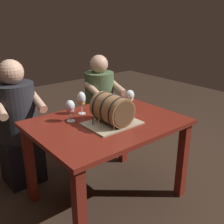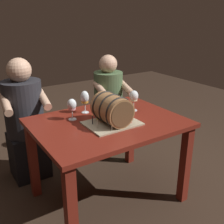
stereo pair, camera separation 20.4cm
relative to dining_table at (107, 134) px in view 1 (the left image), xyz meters
The scene contains 8 objects.
ground_plane 0.61m from the dining_table, ahead, with size 8.00×8.00×0.00m, color #332319.
dining_table is the anchor object (origin of this frame).
barrel_cake 0.24m from the dining_table, 95.58° to the right, with size 0.41×0.31×0.24m.
wine_glass_amber 0.37m from the dining_table, 102.88° to the left, with size 0.07×0.07×0.19m.
wine_glass_rose 0.37m from the dining_table, 141.15° to the left, with size 0.07×0.07×0.18m.
wine_glass_white 0.41m from the dining_table, 13.84° to the left, with size 0.08×0.08×0.18m.
person_seated_left 0.86m from the dining_table, 122.92° to the left, with size 0.42×0.50×1.18m.
person_seated_right 0.86m from the dining_table, 57.10° to the left, with size 0.40×0.49×1.13m.
Camera 1 is at (-1.22, -1.56, 1.54)m, focal length 42.74 mm.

